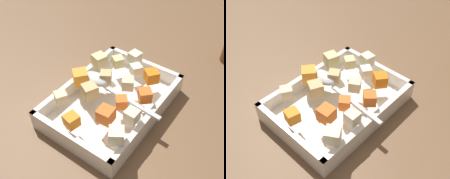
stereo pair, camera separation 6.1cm
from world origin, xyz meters
TOP-DOWN VIEW (x-y plane):
  - ground_plane at (0.00, 0.00)m, footprint 4.00×4.00m
  - baking_dish at (-0.01, 0.01)m, footprint 0.30×0.21m
  - carrot_chunk_heap_side at (-0.04, -0.03)m, footprint 0.03×0.03m
  - carrot_chunk_corner_se at (-0.03, 0.09)m, footprint 0.05×0.05m
  - carrot_chunk_back_center at (0.07, -0.04)m, footprint 0.04×0.04m
  - carrot_chunk_heap_top at (-0.09, -0.03)m, footprint 0.03×0.03m
  - carrot_chunk_under_handle at (-0.14, 0.02)m, footprint 0.03×0.03m
  - carrot_chunk_corner_nw at (0.01, -0.06)m, footprint 0.04×0.04m
  - potato_chunk_mid_left at (-0.05, 0.04)m, footprint 0.04×0.04m
  - potato_chunk_near_right at (0.11, 0.03)m, footprint 0.03×0.03m
  - potato_chunk_mid_right at (0.07, 0.05)m, footprint 0.03×0.03m
  - potato_chunk_far_right at (0.01, 0.04)m, footprint 0.04×0.04m
  - potato_chunk_near_left at (-0.10, 0.08)m, footprint 0.03×0.03m
  - potato_chunk_corner_sw at (-0.12, -0.07)m, footprint 0.04×0.04m
  - potato_chunk_center at (0.05, 0.09)m, footprint 0.04×0.04m
  - potato_chunk_far_left at (0.02, -0.01)m, footprint 0.04×0.04m
  - parsnip_chunk_near_spoon at (-0.06, -0.07)m, footprint 0.03×0.03m
  - parsnip_chunk_corner_ne at (0.07, 0.00)m, footprint 0.03×0.03m
  - serving_spoon at (-0.01, 0.05)m, footprint 0.04×0.21m

SIDE VIEW (x-z plane):
  - ground_plane at x=0.00m, z-range 0.00..0.00m
  - baking_dish at x=-0.01m, z-range -0.01..0.04m
  - serving_spoon at x=-0.01m, z-range 0.05..0.07m
  - carrot_chunk_heap_side at x=-0.04m, z-range 0.05..0.07m
  - parsnip_chunk_corner_ne at x=0.07m, z-range 0.05..0.07m
  - potato_chunk_mid_right at x=0.07m, z-range 0.05..0.07m
  - potato_chunk_near_left at x=-0.10m, z-range 0.05..0.07m
  - potato_chunk_far_right at x=0.01m, z-range 0.05..0.08m
  - parsnip_chunk_near_spoon at x=-0.06m, z-range 0.05..0.08m
  - carrot_chunk_under_handle at x=-0.14m, z-range 0.05..0.08m
  - potato_chunk_far_left at x=0.02m, z-range 0.05..0.08m
  - carrot_chunk_corner_nw at x=0.01m, z-range 0.05..0.08m
  - potato_chunk_near_right at x=0.11m, z-range 0.05..0.08m
  - carrot_chunk_back_center at x=0.07m, z-range 0.05..0.08m
  - potato_chunk_corner_sw at x=-0.12m, z-range 0.05..0.08m
  - potato_chunk_mid_left at x=-0.05m, z-range 0.05..0.08m
  - potato_chunk_center at x=0.05m, z-range 0.05..0.08m
  - carrot_chunk_heap_top at x=-0.09m, z-range 0.05..0.08m
  - carrot_chunk_corner_se at x=-0.03m, z-range 0.05..0.08m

